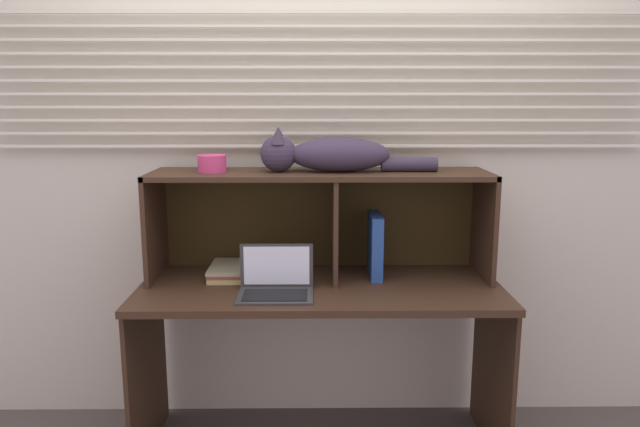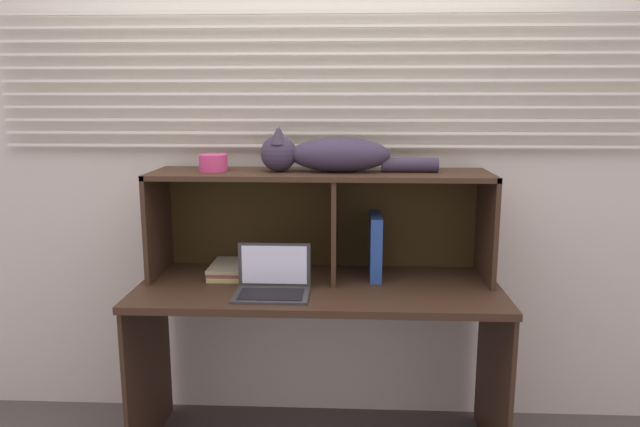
% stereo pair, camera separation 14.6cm
% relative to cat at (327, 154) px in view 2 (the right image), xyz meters
% --- Properties ---
extents(back_panel_with_blinds, '(4.40, 0.08, 2.50)m').
position_rel_cat_xyz_m(back_panel_with_blinds, '(-0.03, 0.23, -0.05)').
color(back_panel_with_blinds, beige).
rests_on(back_panel_with_blinds, ground).
extents(desk, '(1.53, 0.63, 0.76)m').
position_rel_cat_xyz_m(desk, '(-0.03, -0.13, -0.69)').
color(desk, '#382517').
rests_on(desk, ground).
extents(hutch_shelf_unit, '(1.46, 0.36, 0.47)m').
position_rel_cat_xyz_m(hutch_shelf_unit, '(-0.02, 0.04, -0.21)').
color(hutch_shelf_unit, '#382517').
rests_on(hutch_shelf_unit, desk).
extents(cat, '(0.76, 0.18, 0.19)m').
position_rel_cat_xyz_m(cat, '(0.00, 0.00, 0.00)').
color(cat, '#352C3F').
rests_on(cat, hutch_shelf_unit).
extents(laptop, '(0.30, 0.21, 0.19)m').
position_rel_cat_xyz_m(laptop, '(-0.21, -0.25, -0.50)').
color(laptop, '#323232').
rests_on(laptop, desk).
extents(binder_upright, '(0.05, 0.23, 0.28)m').
position_rel_cat_xyz_m(binder_upright, '(0.21, 0.00, -0.40)').
color(binder_upright, '#23478E').
rests_on(binder_upright, desk).
extents(book_stack, '(0.16, 0.27, 0.05)m').
position_rel_cat_xyz_m(book_stack, '(-0.44, 0.00, -0.52)').
color(book_stack, tan).
rests_on(book_stack, desk).
extents(small_basket, '(0.12, 0.12, 0.07)m').
position_rel_cat_xyz_m(small_basket, '(-0.50, 0.00, -0.04)').
color(small_basket, '#C73C71').
rests_on(small_basket, hutch_shelf_unit).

